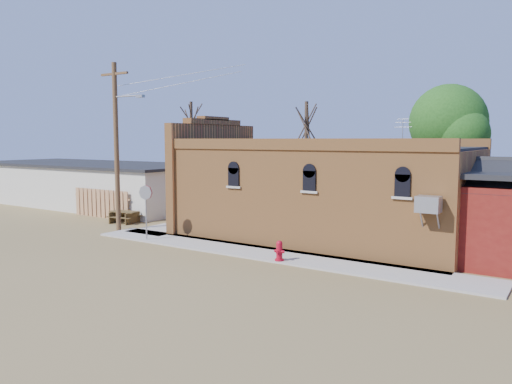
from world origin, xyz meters
The scene contains 14 objects.
ground centered at (0.00, 0.00, 0.00)m, with size 120.00×120.00×0.00m, color brown.
sidewalk_south centered at (1.50, 0.90, 0.04)m, with size 19.00×2.20×0.08m, color #9E9991.
sidewalk_west centered at (-6.30, 6.00, 0.04)m, with size 2.60×10.00×0.08m, color #9E9991.
brick_bar centered at (1.64, 5.49, 2.34)m, with size 16.40×7.97×6.30m.
storage_building centered at (-19.00, 8.00, 1.60)m, with size 20.40×8.40×3.17m.
wood_fence centered at (-12.80, 3.80, 0.90)m, with size 5.20×0.10×1.80m, color #9F6747, non-canonical shape.
utility_pole centered at (-8.14, 1.20, 4.77)m, with size 3.12×0.26×9.00m.
tree_bare_near centered at (-3.00, 13.00, 5.96)m, with size 2.80×2.80×7.65m.
tree_bare_far centered at (-14.00, 14.00, 6.36)m, with size 2.80×2.80×8.16m.
tree_leafy centered at (6.00, 13.50, 5.93)m, with size 4.40×4.40×8.15m.
fire_hydrant centered at (2.70, 0.00, 0.49)m, with size 0.49×0.48×0.83m.
stop_sign centered at (-4.95, 0.12, 2.14)m, with size 0.72×0.22×2.68m.
trash_barrel centered at (-6.16, 5.34, 0.43)m, with size 0.46×0.46×0.71m, color navy.
picnic_table centered at (-9.96, 3.18, 0.47)m, with size 1.90×1.54×0.71m.
Camera 1 is at (12.82, -16.97, 4.95)m, focal length 35.00 mm.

